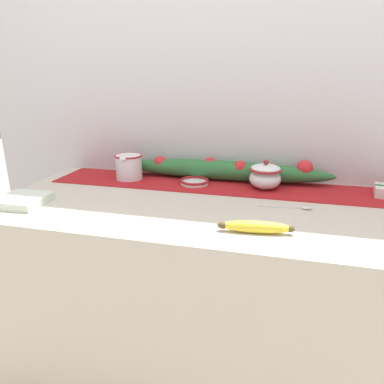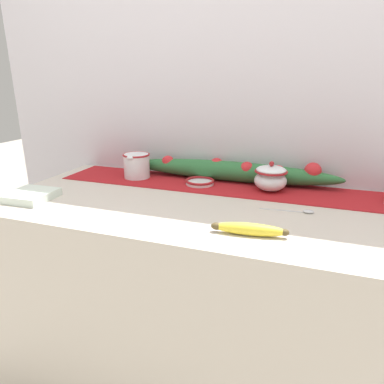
{
  "view_description": "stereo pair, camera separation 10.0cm",
  "coord_description": "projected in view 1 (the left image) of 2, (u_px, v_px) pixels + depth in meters",
  "views": [
    {
      "loc": [
        0.22,
        -1.13,
        1.3
      ],
      "look_at": [
        -0.06,
        -0.04,
        0.93
      ],
      "focal_mm": 32.0,
      "sensor_mm": 36.0,
      "label": 1
    },
    {
      "loc": [
        0.31,
        -1.1,
        1.3
      ],
      "look_at": [
        -0.06,
        -0.04,
        0.93
      ],
      "focal_mm": 32.0,
      "sensor_mm": 36.0,
      "label": 2
    }
  ],
  "objects": [
    {
      "name": "countertop",
      "position": [
        208.0,
        307.0,
        1.36
      ],
      "size": [
        1.55,
        0.69,
        0.88
      ],
      "primitive_type": "cube",
      "color": "beige",
      "rests_on": "ground_plane"
    },
    {
      "name": "banana",
      "position": [
        256.0,
        227.0,
        0.98
      ],
      "size": [
        0.22,
        0.06,
        0.04
      ],
      "rotation": [
        0.0,
        0.0,
        0.11
      ],
      "color": "yellow",
      "rests_on": "countertop"
    },
    {
      "name": "table_runner",
      "position": [
        220.0,
        186.0,
        1.42
      ],
      "size": [
        1.43,
        0.25,
        0.0
      ],
      "primitive_type": "cube",
      "color": "#A8191E",
      "rests_on": "countertop"
    },
    {
      "name": "poinsettia_garland",
      "position": [
        226.0,
        170.0,
        1.48
      ],
      "size": [
        0.92,
        0.09,
        0.1
      ],
      "color": "#2D6B38",
      "rests_on": "countertop"
    },
    {
      "name": "napkin_stack",
      "position": [
        23.0,
        200.0,
        1.2
      ],
      "size": [
        0.16,
        0.16,
        0.03
      ],
      "primitive_type": "cube",
      "rotation": [
        0.0,
        0.0,
        0.04
      ],
      "color": "silver",
      "rests_on": "countertop"
    },
    {
      "name": "sugar_bowl",
      "position": [
        265.0,
        176.0,
        1.36
      ],
      "size": [
        0.13,
        0.13,
        0.12
      ],
      "color": "white",
      "rests_on": "countertop"
    },
    {
      "name": "spoon",
      "position": [
        302.0,
        208.0,
        1.16
      ],
      "size": [
        0.18,
        0.03,
        0.01
      ],
      "rotation": [
        0.0,
        0.0,
        0.1
      ],
      "color": "silver",
      "rests_on": "countertop"
    },
    {
      "name": "cream_pitcher",
      "position": [
        129.0,
        166.0,
        1.49
      ],
      "size": [
        0.12,
        0.14,
        0.11
      ],
      "color": "white",
      "rests_on": "countertop"
    },
    {
      "name": "small_dish",
      "position": [
        194.0,
        182.0,
        1.43
      ],
      "size": [
        0.12,
        0.12,
        0.02
      ],
      "color": "white",
      "rests_on": "countertop"
    },
    {
      "name": "back_wall",
      "position": [
        228.0,
        104.0,
        1.46
      ],
      "size": [
        2.35,
        0.04,
        2.4
      ],
      "primitive_type": "cube",
      "color": "silver",
      "rests_on": "ground_plane"
    }
  ]
}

